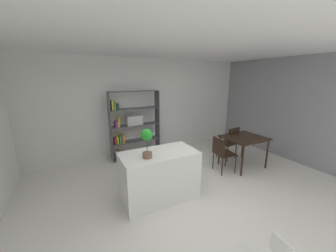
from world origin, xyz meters
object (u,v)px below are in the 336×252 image
Objects in this scene: kitchen_island at (159,175)px; potted_plant_on_island at (147,140)px; dining_chair_island_side at (222,152)px; open_bookshelf at (131,126)px; dining_table at (244,140)px; dining_chair_far at (230,141)px.

potted_plant_on_island reaches higher than kitchen_island.
open_bookshelf is at bearing 50.67° from dining_chair_island_side.
kitchen_island is 2.49m from dining_table.
kitchen_island is 2.77× the size of potted_plant_on_island.
kitchen_island is 1.50× the size of dining_chair_far.
kitchen_island is 0.83m from potted_plant_on_island.
kitchen_island is at bearing 22.79° from potted_plant_on_island.
open_bookshelf reaches higher than potted_plant_on_island.
dining_chair_far is (0.01, 0.46, -0.15)m from dining_table.
kitchen_island is at bearing -174.84° from dining_table.
potted_plant_on_island is 2.95m from dining_chair_far.
dining_chair_island_side is at bearing 7.64° from kitchen_island.
dining_chair_far is (0.72, 0.45, 0.03)m from dining_chair_island_side.
potted_plant_on_island is (-0.27, -0.11, 0.78)m from kitchen_island.
dining_table is 0.73m from dining_chair_island_side.
potted_plant_on_island is 2.18m from dining_chair_island_side.
dining_chair_island_side is at bearing -47.72° from open_bookshelf.
dining_table is 1.16× the size of dining_chair_island_side.
dining_table is (2.47, 0.22, 0.24)m from kitchen_island.
potted_plant_on_island is at bearing 108.15° from dining_chair_island_side.
open_bookshelf is at bearing 142.12° from dining_table.
dining_table is 0.48m from dining_chair_far.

